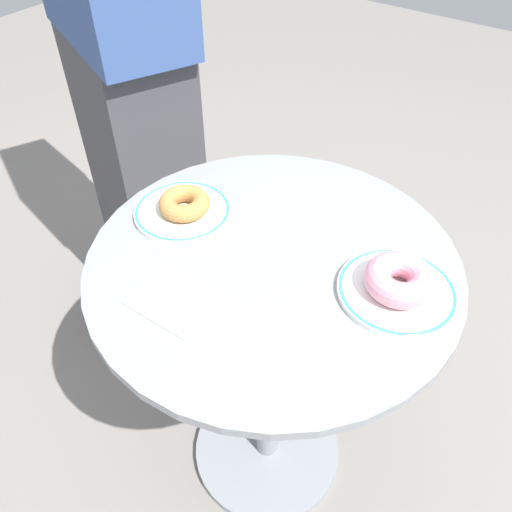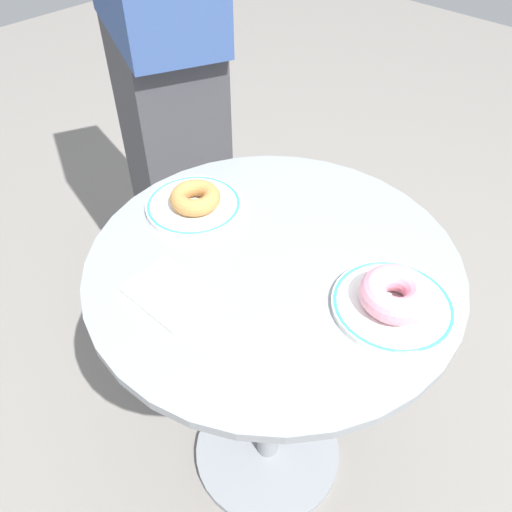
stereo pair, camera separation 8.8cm
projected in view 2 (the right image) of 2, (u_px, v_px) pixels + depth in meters
The scene contains 8 objects.
ground_plane at pixel (267, 453), 1.41m from camera, with size 7.00×7.00×0.02m, color gray.
cafe_table at pixel (271, 348), 1.08m from camera, with size 0.66×0.66×0.73m.
plate_left at pixel (193, 206), 1.00m from camera, with size 0.19×0.19×0.01m.
plate_right at pixel (392, 305), 0.81m from camera, with size 0.19×0.19×0.01m.
donut_old_fashioned at pixel (196, 197), 0.98m from camera, with size 0.10×0.10×0.03m, color #BC7F42.
donut_pink_frosted at pixel (396, 294), 0.80m from camera, with size 0.11×0.11×0.04m, color pink.
paper_napkin at pixel (169, 293), 0.84m from camera, with size 0.14×0.10×0.01m, color white.
person_figure at pixel (163, 69), 1.30m from camera, with size 0.50×0.38×1.65m.
Camera 2 is at (0.42, -0.49, 1.36)m, focal length 36.16 mm.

